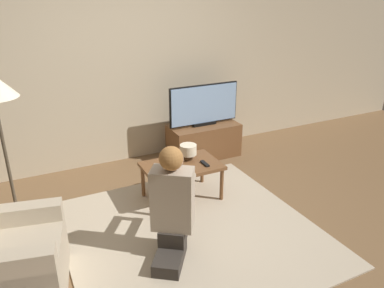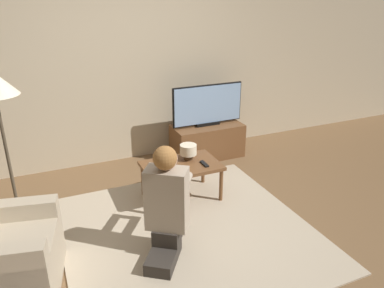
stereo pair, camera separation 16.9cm
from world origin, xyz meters
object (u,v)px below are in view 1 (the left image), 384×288
Objects in this scene: coffee_table at (182,168)px; person_kneeling at (172,203)px; tv at (204,105)px; table_lamp at (188,151)px.

coffee_table is 0.94m from person_kneeling.
person_kneeling reaches higher than tv.
table_lamp reaches higher than coffee_table.
tv is at bearing -89.95° from person_kneeling.
table_lamp is (0.57, 0.89, 0.01)m from person_kneeling.
tv is 0.99× the size of person_kneeling.
coffee_table is at bearing -144.17° from table_lamp.
person_kneeling is at bearing -119.54° from coffee_table.
person_kneeling reaches higher than coffee_table.
tv is at bearing 50.70° from coffee_table.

